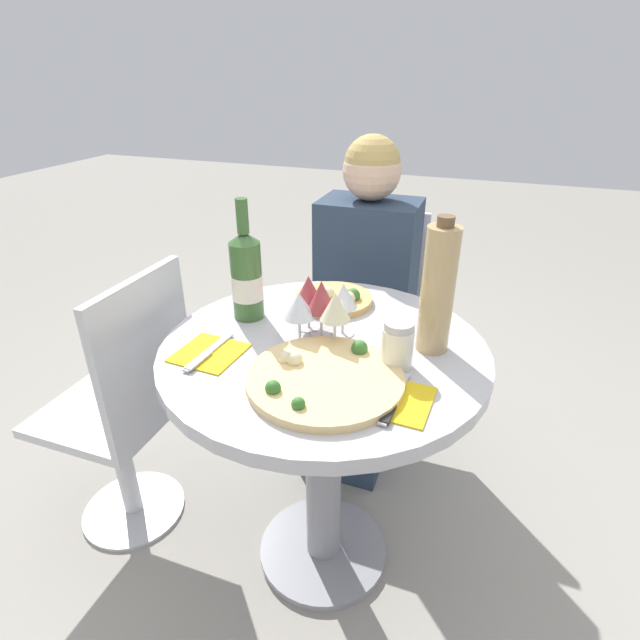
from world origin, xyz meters
TOP-DOWN VIEW (x-y plane):
  - ground_plane at (0.00, 0.00)m, footprint 12.00×12.00m
  - dining_table at (0.00, 0.00)m, footprint 0.82×0.82m
  - chair_behind_diner at (-0.06, 0.71)m, footprint 0.38×0.38m
  - seated_diner at (-0.06, 0.56)m, footprint 0.34×0.46m
  - chair_empty_side at (-0.61, -0.07)m, footprint 0.38×0.38m
  - pizza_large at (0.05, -0.15)m, footprint 0.35×0.35m
  - pizza_small_far at (-0.05, 0.24)m, footprint 0.23×0.23m
  - wine_bottle at (-0.25, 0.08)m, footprint 0.08×0.08m
  - tall_carafe at (0.25, 0.08)m, footprint 0.08×0.08m
  - sugar_shaker at (0.19, -0.04)m, footprint 0.07×0.07m
  - wine_glass_front_left at (-0.07, 0.01)m, footprint 0.08×0.08m
  - wine_glass_back_left at (-0.07, 0.07)m, footprint 0.08×0.08m
  - wine_glass_front_right at (0.03, 0.01)m, footprint 0.07×0.07m
  - wine_glass_center at (-0.02, 0.04)m, footprint 0.07×0.07m
  - wine_glass_back_right at (0.03, 0.07)m, footprint 0.07×0.07m
  - place_setting_left at (-0.25, -0.14)m, footprint 0.16×0.19m
  - place_setting_right at (0.21, -0.17)m, footprint 0.16×0.19m

SIDE VIEW (x-z plane):
  - ground_plane at x=0.00m, z-range 0.00..0.00m
  - chair_behind_diner at x=-0.06m, z-range -0.01..0.88m
  - chair_empty_side at x=-0.61m, z-range -0.01..0.88m
  - seated_diner at x=-0.06m, z-range -0.05..1.13m
  - dining_table at x=0.00m, z-range 0.21..0.97m
  - place_setting_left at x=-0.25m, z-range 0.76..0.77m
  - place_setting_right at x=0.21m, z-range 0.76..0.77m
  - pizza_large at x=0.05m, z-range 0.75..0.80m
  - pizza_small_far at x=-0.05m, z-range 0.75..0.80m
  - sugar_shaker at x=0.19m, z-range 0.76..0.88m
  - wine_glass_front_left at x=-0.07m, z-range 0.79..0.92m
  - wine_glass_back_left at x=-0.07m, z-range 0.79..0.94m
  - wine_glass_back_right at x=0.03m, z-range 0.80..0.94m
  - wine_glass_front_right at x=0.03m, z-range 0.80..0.94m
  - wine_glass_center at x=-0.02m, z-range 0.80..0.95m
  - wine_bottle at x=-0.25m, z-range 0.72..1.05m
  - tall_carafe at x=0.25m, z-range 0.75..1.08m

